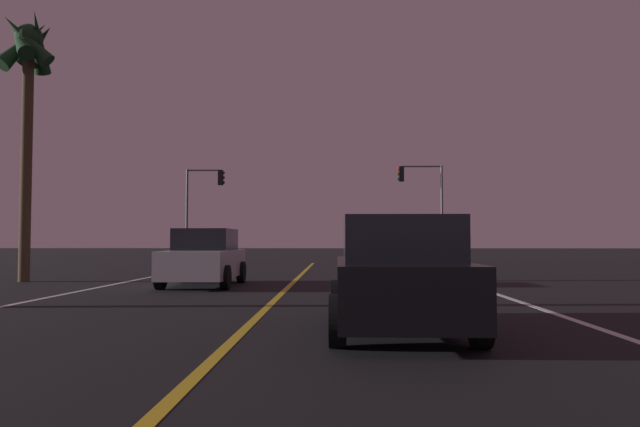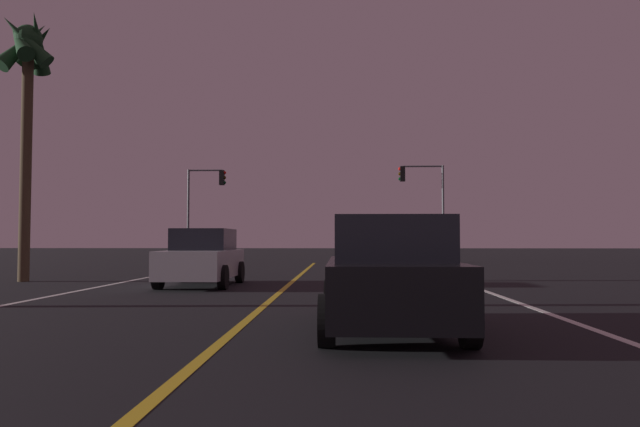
# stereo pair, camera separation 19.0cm
# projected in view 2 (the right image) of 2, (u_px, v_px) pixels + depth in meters

# --- Properties ---
(lane_edge_right) EXTENTS (0.16, 42.61, 0.01)m
(lane_edge_right) POSITION_uv_depth(u_px,v_px,m) (505.00, 298.00, 14.07)
(lane_edge_right) COLOR silver
(lane_edge_right) RESTS_ON ground
(lane_edge_left) EXTENTS (0.16, 42.61, 0.01)m
(lane_edge_left) POSITION_uv_depth(u_px,v_px,m) (49.00, 297.00, 14.46)
(lane_edge_left) COLOR silver
(lane_edge_left) RESTS_ON ground
(lane_center_divider) EXTENTS (0.16, 42.61, 0.01)m
(lane_center_divider) POSITION_uv_depth(u_px,v_px,m) (274.00, 297.00, 14.27)
(lane_center_divider) COLOR gold
(lane_center_divider) RESTS_ON ground
(car_oncoming) EXTENTS (2.02, 4.30, 1.70)m
(car_oncoming) POSITION_uv_depth(u_px,v_px,m) (203.00, 258.00, 17.95)
(car_oncoming) COLOR black
(car_oncoming) RESTS_ON ground
(car_lead_same_lane) EXTENTS (2.02, 4.30, 1.70)m
(car_lead_same_lane) POSITION_uv_depth(u_px,v_px,m) (390.00, 277.00, 8.90)
(car_lead_same_lane) COLOR black
(car_lead_same_lane) RESTS_ON ground
(traffic_light_near_right) EXTENTS (2.73, 0.36, 5.83)m
(traffic_light_near_right) POSITION_uv_depth(u_px,v_px,m) (423.00, 191.00, 35.99)
(traffic_light_near_right) COLOR #4C4C51
(traffic_light_near_right) RESTS_ON ground
(traffic_light_near_left) EXTENTS (2.37, 0.36, 5.64)m
(traffic_light_near_left) POSITION_uv_depth(u_px,v_px,m) (206.00, 194.00, 36.45)
(traffic_light_near_left) COLOR #4C4C51
(traffic_light_near_left) RESTS_ON ground
(palm_tree_left_mid) EXTENTS (2.02, 2.14, 9.01)m
(palm_tree_left_mid) POSITION_uv_depth(u_px,v_px,m) (28.00, 67.00, 20.04)
(palm_tree_left_mid) COLOR #473826
(palm_tree_left_mid) RESTS_ON ground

